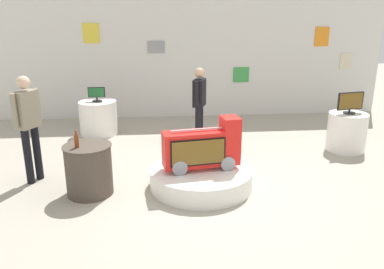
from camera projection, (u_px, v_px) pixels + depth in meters
The scene contains 12 objects.
ground_plane at pixel (210, 186), 6.06m from camera, with size 30.00×30.00×0.00m, color #A8A091.
back_wall_display at pixel (188, 59), 9.86m from camera, with size 10.27×0.13×3.02m.
main_display_pedestal at pixel (201, 178), 6.02m from camera, with size 1.60×1.60×0.30m, color white.
novelty_firetruck_tv at pixel (203, 149), 5.87m from camera, with size 1.21×0.53×0.80m.
display_pedestal_left_rear at pixel (347, 132), 7.58m from camera, with size 0.75×0.75×0.76m, color white.
tv_on_left_rear at pixel (350, 102), 7.40m from camera, with size 0.56×0.23×0.42m.
display_pedestal_center_rear at pixel (98, 118), 8.61m from camera, with size 0.83×0.83×0.76m, color white.
tv_on_center_rear at pixel (97, 94), 8.45m from camera, with size 0.37×0.21×0.32m.
side_table_round at pixel (89, 169), 5.71m from camera, with size 0.71×0.71×0.77m.
bottle_on_side_table at pixel (76, 141), 5.48m from camera, with size 0.06×0.06×0.26m.
shopper_browsing_near_truck at pixel (199, 101), 7.77m from camera, with size 0.31×0.53×1.59m.
shopper_browsing_rear at pixel (28, 121), 5.97m from camera, with size 0.35×0.51×1.72m.
Camera 1 is at (-0.78, -5.49, 2.59)m, focal length 35.89 mm.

